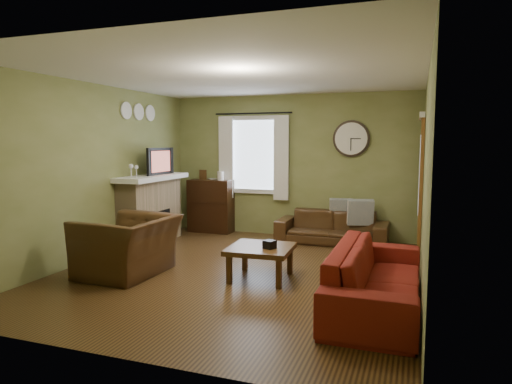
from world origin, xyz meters
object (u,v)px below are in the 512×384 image
(bookshelf, at_px, (211,206))
(sofa_brown, at_px, (332,227))
(armchair, at_px, (128,246))
(coffee_table, at_px, (261,263))
(sofa_red, at_px, (376,277))

(bookshelf, xyz_separation_m, sofa_brown, (2.39, -0.19, -0.23))
(armchair, xyz_separation_m, coffee_table, (1.71, 0.40, -0.17))
(sofa_red, bearing_deg, armchair, 87.75)
(bookshelf, bearing_deg, coffee_table, -53.35)
(sofa_brown, bearing_deg, bookshelf, 175.52)
(bookshelf, relative_size, sofa_red, 0.46)
(sofa_brown, relative_size, coffee_table, 2.40)
(coffee_table, bearing_deg, sofa_red, -19.63)
(sofa_red, height_order, armchair, armchair)
(sofa_brown, distance_m, coffee_table, 2.43)
(armchair, bearing_deg, coffee_table, 104.78)
(sofa_red, bearing_deg, bookshelf, 47.61)
(sofa_brown, distance_m, sofa_red, 3.07)
(armchair, bearing_deg, sofa_red, 89.31)
(sofa_red, height_order, coffee_table, sofa_red)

